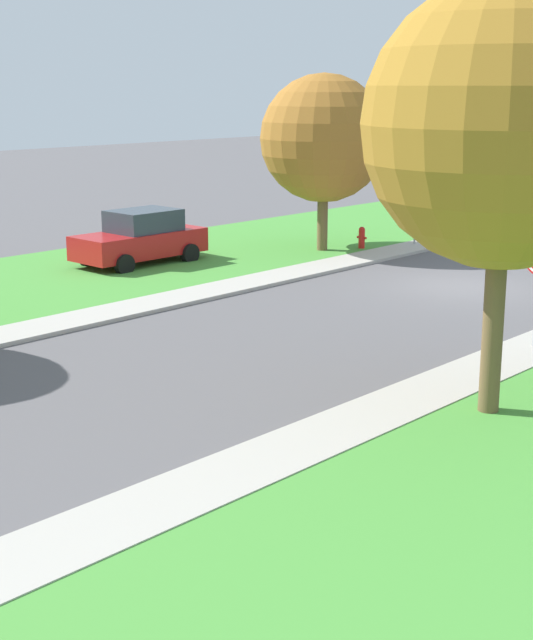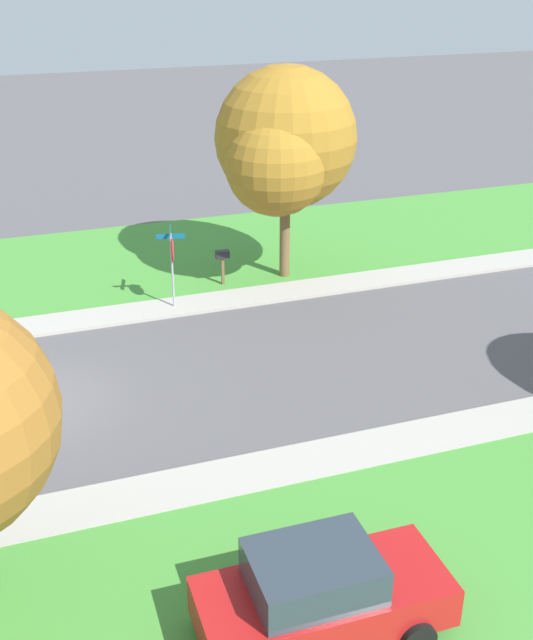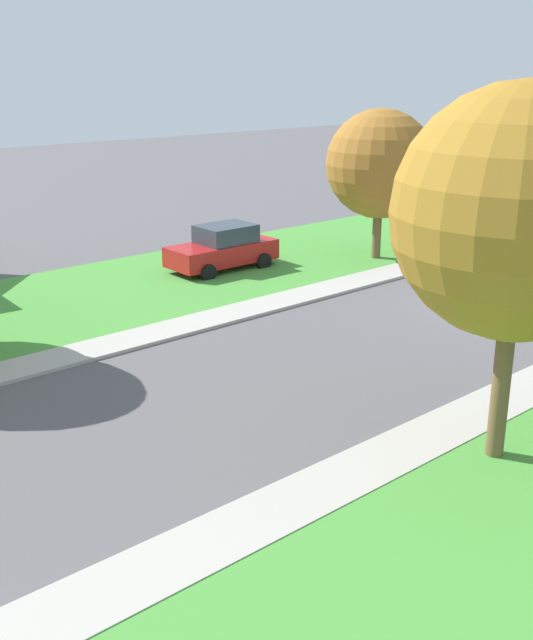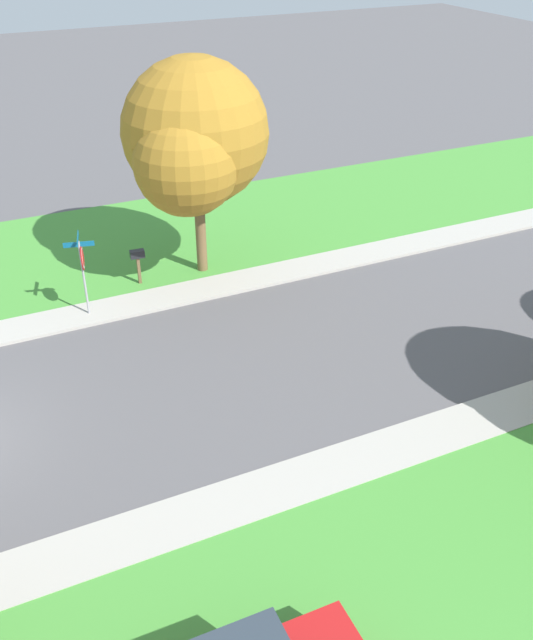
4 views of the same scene
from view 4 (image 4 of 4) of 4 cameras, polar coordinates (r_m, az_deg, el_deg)
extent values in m
cube|color=#ADA89E|center=(18.41, 15.45, -8.38)|extent=(1.40, 56.00, 0.10)
cube|color=#ADA89E|center=(24.91, 2.10, 4.09)|extent=(1.40, 56.00, 0.10)
cube|color=#479338|center=(28.77, -2.14, 7.98)|extent=(8.00, 56.00, 0.08)
cylinder|color=#9E9EA3|center=(22.33, -14.63, 3.20)|extent=(0.07, 0.07, 2.60)
cylinder|color=red|center=(21.99, -14.76, 4.93)|extent=(0.75, 0.21, 0.76)
cylinder|color=white|center=(21.99, -14.72, 4.94)|extent=(0.65, 0.16, 0.67)
cylinder|color=red|center=(21.99, -14.71, 4.94)|extent=(0.53, 0.13, 0.55)
cube|color=#0F5B84|center=(21.73, -15.12, 6.42)|extent=(0.90, 0.24, 0.16)
cube|color=#0F5B84|center=(21.81, -15.05, 5.97)|extent=(0.24, 0.90, 0.16)
cylinder|color=brown|center=(24.32, -5.40, 7.48)|extent=(0.36, 0.36, 3.33)
sphere|color=#9F6F21|center=(23.17, -5.82, 15.00)|extent=(4.74, 4.74, 4.74)
sphere|color=#9F6F21|center=(22.17, -6.54, 12.58)|extent=(3.32, 3.32, 3.32)
cube|color=brown|center=(24.17, -10.34, 3.92)|extent=(0.10, 0.10, 1.05)
cube|color=black|center=(23.88, -10.49, 5.32)|extent=(0.28, 0.50, 0.26)
camera|label=1|loc=(36.35, 12.49, 21.51)|focal=53.15mm
camera|label=2|loc=(4.12, -174.24, -42.02)|focal=44.39mm
camera|label=3|loc=(34.82, 10.91, 24.46)|focal=42.83mm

